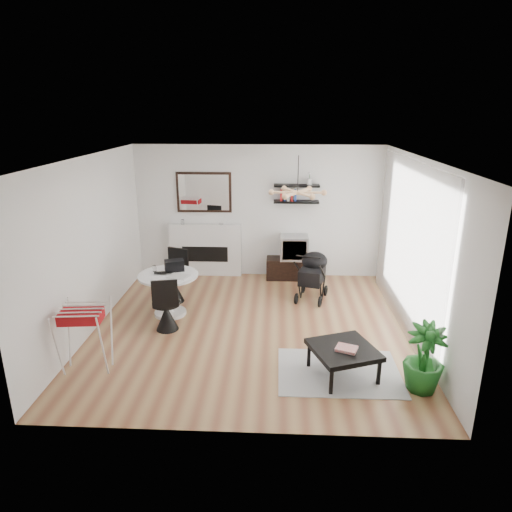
{
  "coord_description": "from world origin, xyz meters",
  "views": [
    {
      "loc": [
        0.41,
        -6.63,
        3.37
      ],
      "look_at": [
        0.06,
        0.4,
        1.09
      ],
      "focal_mm": 32.0,
      "sensor_mm": 36.0,
      "label": 1
    }
  ],
  "objects_px": {
    "fireplace": "(205,244)",
    "drying_rack": "(85,338)",
    "crt_tv": "(294,247)",
    "potted_plant": "(424,358)",
    "coffee_table": "(343,351)",
    "stroller": "(313,277)",
    "tv_console": "(294,268)",
    "dining_table": "(169,288)"
  },
  "relations": [
    {
      "from": "tv_console",
      "to": "crt_tv",
      "type": "xyz_separation_m",
      "value": [
        -0.02,
        -0.0,
        0.46
      ]
    },
    {
      "from": "crt_tv",
      "to": "potted_plant",
      "type": "height_order",
      "value": "crt_tv"
    },
    {
      "from": "dining_table",
      "to": "drying_rack",
      "type": "distance_m",
      "value": 1.92
    },
    {
      "from": "tv_console",
      "to": "crt_tv",
      "type": "distance_m",
      "value": 0.46
    },
    {
      "from": "tv_console",
      "to": "drying_rack",
      "type": "xyz_separation_m",
      "value": [
        -2.88,
        -3.64,
        0.27
      ]
    },
    {
      "from": "tv_console",
      "to": "coffee_table",
      "type": "bearing_deg",
      "value": -81.76
    },
    {
      "from": "tv_console",
      "to": "coffee_table",
      "type": "relative_size",
      "value": 1.15
    },
    {
      "from": "tv_console",
      "to": "stroller",
      "type": "xyz_separation_m",
      "value": [
        0.29,
        -1.03,
        0.2
      ]
    },
    {
      "from": "drying_rack",
      "to": "potted_plant",
      "type": "bearing_deg",
      "value": -8.62
    },
    {
      "from": "coffee_table",
      "to": "stroller",
      "type": "bearing_deg",
      "value": 95.04
    },
    {
      "from": "stroller",
      "to": "potted_plant",
      "type": "bearing_deg",
      "value": -51.32
    },
    {
      "from": "dining_table",
      "to": "coffee_table",
      "type": "xyz_separation_m",
      "value": [
        2.7,
        -1.75,
        -0.12
      ]
    },
    {
      "from": "tv_console",
      "to": "stroller",
      "type": "distance_m",
      "value": 1.09
    },
    {
      "from": "crt_tv",
      "to": "dining_table",
      "type": "xyz_separation_m",
      "value": [
        -2.16,
        -1.85,
        -0.19
      ]
    },
    {
      "from": "fireplace",
      "to": "potted_plant",
      "type": "height_order",
      "value": "fireplace"
    },
    {
      "from": "crt_tv",
      "to": "stroller",
      "type": "xyz_separation_m",
      "value": [
        0.31,
        -1.02,
        -0.26
      ]
    },
    {
      "from": "fireplace",
      "to": "drying_rack",
      "type": "distance_m",
      "value": 3.91
    },
    {
      "from": "crt_tv",
      "to": "stroller",
      "type": "relative_size",
      "value": 0.58
    },
    {
      "from": "crt_tv",
      "to": "drying_rack",
      "type": "height_order",
      "value": "crt_tv"
    },
    {
      "from": "dining_table",
      "to": "crt_tv",
      "type": "bearing_deg",
      "value": 40.57
    },
    {
      "from": "fireplace",
      "to": "potted_plant",
      "type": "distance_m",
      "value": 5.22
    },
    {
      "from": "crt_tv",
      "to": "tv_console",
      "type": "bearing_deg",
      "value": 9.7
    },
    {
      "from": "crt_tv",
      "to": "stroller",
      "type": "height_order",
      "value": "stroller"
    },
    {
      "from": "crt_tv",
      "to": "coffee_table",
      "type": "bearing_deg",
      "value": -81.46
    },
    {
      "from": "drying_rack",
      "to": "stroller",
      "type": "distance_m",
      "value": 4.11
    },
    {
      "from": "tv_console",
      "to": "potted_plant",
      "type": "xyz_separation_m",
      "value": [
        1.47,
        -3.87,
        0.23
      ]
    },
    {
      "from": "crt_tv",
      "to": "stroller",
      "type": "distance_m",
      "value": 1.1
    },
    {
      "from": "fireplace",
      "to": "crt_tv",
      "type": "height_order",
      "value": "fireplace"
    },
    {
      "from": "tv_console",
      "to": "dining_table",
      "type": "distance_m",
      "value": 2.87
    },
    {
      "from": "drying_rack",
      "to": "coffee_table",
      "type": "distance_m",
      "value": 3.41
    },
    {
      "from": "potted_plant",
      "to": "tv_console",
      "type": "bearing_deg",
      "value": 110.81
    },
    {
      "from": "fireplace",
      "to": "stroller",
      "type": "height_order",
      "value": "fireplace"
    },
    {
      "from": "crt_tv",
      "to": "potted_plant",
      "type": "bearing_deg",
      "value": -68.93
    },
    {
      "from": "drying_rack",
      "to": "coffee_table",
      "type": "relative_size",
      "value": 0.91
    },
    {
      "from": "crt_tv",
      "to": "coffee_table",
      "type": "xyz_separation_m",
      "value": [
        0.54,
        -3.6,
        -0.31
      ]
    },
    {
      "from": "fireplace",
      "to": "drying_rack",
      "type": "relative_size",
      "value": 2.35
    },
    {
      "from": "coffee_table",
      "to": "dining_table",
      "type": "bearing_deg",
      "value": 147.04
    },
    {
      "from": "fireplace",
      "to": "stroller",
      "type": "distance_m",
      "value": 2.47
    },
    {
      "from": "fireplace",
      "to": "tv_console",
      "type": "bearing_deg",
      "value": -4.16
    },
    {
      "from": "fireplace",
      "to": "tv_console",
      "type": "xyz_separation_m",
      "value": [
        1.86,
        -0.14,
        -0.47
      ]
    },
    {
      "from": "stroller",
      "to": "coffee_table",
      "type": "xyz_separation_m",
      "value": [
        0.23,
        -2.58,
        -0.05
      ]
    },
    {
      "from": "dining_table",
      "to": "coffee_table",
      "type": "height_order",
      "value": "dining_table"
    }
  ]
}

